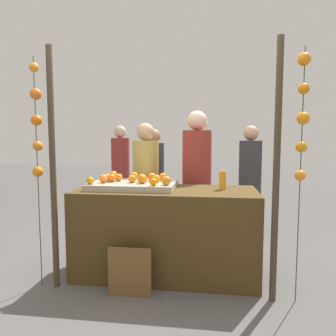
# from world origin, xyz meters

# --- Properties ---
(ground_plane) EXTENTS (24.00, 24.00, 0.00)m
(ground_plane) POSITION_xyz_m (0.00, 0.00, 0.00)
(ground_plane) COLOR #565451
(stall_counter) EXTENTS (1.80, 0.75, 0.87)m
(stall_counter) POSITION_xyz_m (0.00, 0.00, 0.44)
(stall_counter) COLOR #4C3819
(stall_counter) RESTS_ON ground_plane
(orange_tray) EXTENTS (0.86, 0.59, 0.06)m
(orange_tray) POSITION_xyz_m (-0.34, 0.04, 0.90)
(orange_tray) COLOR #B2AD99
(orange_tray) RESTS_ON stall_counter
(orange_0) EXTENTS (0.09, 0.09, 0.09)m
(orange_0) POSITION_xyz_m (-0.63, 0.26, 0.98)
(orange_0) COLOR orange
(orange_0) RESTS_ON orange_tray
(orange_1) EXTENTS (0.08, 0.08, 0.08)m
(orange_1) POSITION_xyz_m (-0.52, 0.10, 0.97)
(orange_1) COLOR orange
(orange_1) RESTS_ON orange_tray
(orange_2) EXTENTS (0.08, 0.08, 0.08)m
(orange_2) POSITION_xyz_m (-0.11, 0.04, 0.97)
(orange_2) COLOR orange
(orange_2) RESTS_ON orange_tray
(orange_3) EXTENTS (0.08, 0.08, 0.08)m
(orange_3) POSITION_xyz_m (-0.64, 0.08, 0.97)
(orange_3) COLOR orange
(orange_3) RESTS_ON orange_tray
(orange_4) EXTENTS (0.08, 0.08, 0.08)m
(orange_4) POSITION_xyz_m (-0.06, 0.19, 0.98)
(orange_4) COLOR orange
(orange_4) RESTS_ON orange_tray
(orange_5) EXTENTS (0.07, 0.07, 0.07)m
(orange_5) POSITION_xyz_m (-0.73, -0.17, 0.97)
(orange_5) COLOR orange
(orange_5) RESTS_ON orange_tray
(orange_6) EXTENTS (0.07, 0.07, 0.07)m
(orange_6) POSITION_xyz_m (-0.10, -0.18, 0.97)
(orange_6) COLOR orange
(orange_6) RESTS_ON orange_tray
(orange_7) EXTENTS (0.09, 0.09, 0.09)m
(orange_7) POSITION_xyz_m (0.02, -0.13, 0.98)
(orange_7) COLOR orange
(orange_7) RESTS_ON orange_tray
(orange_8) EXTENTS (0.08, 0.08, 0.08)m
(orange_8) POSITION_xyz_m (-0.39, 0.27, 0.97)
(orange_8) COLOR orange
(orange_8) RESTS_ON orange_tray
(orange_9) EXTENTS (0.09, 0.09, 0.09)m
(orange_9) POSITION_xyz_m (-0.23, -0.04, 0.98)
(orange_9) COLOR orange
(orange_9) RESTS_ON orange_tray
(orange_10) EXTENTS (0.09, 0.09, 0.09)m
(orange_10) POSITION_xyz_m (-0.17, 0.14, 0.98)
(orange_10) COLOR orange
(orange_10) RESTS_ON orange_tray
(orange_11) EXTENTS (0.09, 0.09, 0.09)m
(orange_11) POSITION_xyz_m (-0.63, -0.05, 0.98)
(orange_11) COLOR orange
(orange_11) RESTS_ON orange_tray
(orange_12) EXTENTS (0.08, 0.08, 0.08)m
(orange_12) POSITION_xyz_m (-0.35, -0.00, 0.97)
(orange_12) COLOR orange
(orange_12) RESTS_ON orange_tray
(orange_13) EXTENTS (0.08, 0.08, 0.08)m
(orange_13) POSITION_xyz_m (-0.26, 0.07, 0.98)
(orange_13) COLOR orange
(orange_13) RESTS_ON orange_tray
(orange_14) EXTENTS (0.08, 0.08, 0.08)m
(orange_14) POSITION_xyz_m (-0.57, 0.03, 0.97)
(orange_14) COLOR orange
(orange_14) RESTS_ON orange_tray
(juice_bottle) EXTENTS (0.07, 0.07, 0.20)m
(juice_bottle) POSITION_xyz_m (0.56, 0.06, 0.97)
(juice_bottle) COLOR orange
(juice_bottle) RESTS_ON stall_counter
(chalkboard_sign) EXTENTS (0.38, 0.03, 0.45)m
(chalkboard_sign) POSITION_xyz_m (-0.25, -0.51, 0.21)
(chalkboard_sign) COLOR brown
(chalkboard_sign) RESTS_ON ground_plane
(vendor_left) EXTENTS (0.31, 0.31, 1.57)m
(vendor_left) POSITION_xyz_m (-0.34, 0.64, 0.73)
(vendor_left) COLOR tan
(vendor_left) RESTS_ON ground_plane
(vendor_right) EXTENTS (0.34, 0.34, 1.71)m
(vendor_right) POSITION_xyz_m (0.28, 0.66, 0.79)
(vendor_right) COLOR maroon
(vendor_right) RESTS_ON ground_plane
(crowd_person_0) EXTENTS (0.32, 0.32, 1.60)m
(crowd_person_0) POSITION_xyz_m (-1.15, 2.34, 0.75)
(crowd_person_0) COLOR maroon
(crowd_person_0) RESTS_ON ground_plane
(crowd_person_1) EXTENTS (0.31, 0.31, 1.56)m
(crowd_person_1) POSITION_xyz_m (1.00, 1.45, 0.73)
(crowd_person_1) COLOR #333338
(crowd_person_1) RESTS_ON ground_plane
(crowd_person_2) EXTENTS (0.34, 0.34, 1.69)m
(crowd_person_2) POSITION_xyz_m (0.29, 1.60, 0.79)
(crowd_person_2) COLOR #99999E
(crowd_person_2) RESTS_ON ground_plane
(crowd_person_3) EXTENTS (0.30, 0.30, 1.52)m
(crowd_person_3) POSITION_xyz_m (-0.39, 1.49, 0.71)
(crowd_person_3) COLOR #333338
(crowd_person_3) RESTS_ON ground_plane
(canopy_post_left) EXTENTS (0.06, 0.06, 2.20)m
(canopy_post_left) POSITION_xyz_m (-0.98, -0.41, 1.10)
(canopy_post_left) COLOR #473828
(canopy_post_left) RESTS_ON ground_plane
(canopy_post_right) EXTENTS (0.06, 0.06, 2.20)m
(canopy_post_right) POSITION_xyz_m (0.98, -0.41, 1.10)
(canopy_post_right) COLOR #473828
(canopy_post_right) RESTS_ON ground_plane
(garland_strand_left) EXTENTS (0.10, 0.11, 2.11)m
(garland_strand_left) POSITION_xyz_m (-1.12, -0.42, 1.52)
(garland_strand_left) COLOR #2D4C23
(garland_strand_left) RESTS_ON ground_plane
(garland_strand_right) EXTENTS (0.12, 0.11, 2.11)m
(garland_strand_right) POSITION_xyz_m (1.17, -0.41, 1.57)
(garland_strand_right) COLOR #2D4C23
(garland_strand_right) RESTS_ON ground_plane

